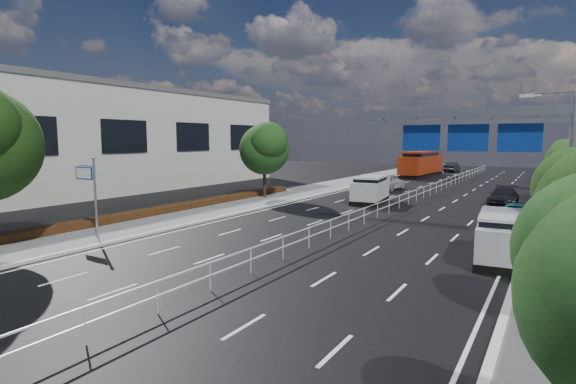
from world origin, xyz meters
The scene contains 22 objects.
ground centered at (0.00, 0.00, 0.00)m, with size 160.00×160.00×0.00m, color black.
sidewalk_near centered at (-11.50, 0.00, 0.07)m, with size 5.00×140.00×0.14m, color slate.
kerb_near centered at (-9.00, 0.00, 0.07)m, with size 0.25×140.00×0.15m, color silver.
kerb_far centered at (9.00, 0.00, 0.07)m, with size 0.25×140.00×0.15m, color silver.
median_fence centered at (0.00, 22.50, 0.53)m, with size 0.05×85.00×1.02m.
hedge_near centered at (-13.30, 5.00, 0.36)m, with size 1.00×36.00×0.44m, color black.
toilet_sign centered at (-10.95, 0.00, 2.94)m, with size 1.62×0.18×4.34m.
overhead_gantry centered at (6.74, 10.05, 5.61)m, with size 10.24×0.38×7.45m.
streetlight_far centered at (10.50, 26.00, 5.21)m, with size 2.78×2.40×9.00m.
near_building centered at (-30.00, 18.00, 5.00)m, with size 12.00×38.00×10.00m, color beige.
near_tree_back centered at (-11.94, 17.97, 4.61)m, with size 4.84×4.51×6.69m.
far_tree_f centered at (11.24, 29.48, 3.49)m, with size 3.52×3.28×5.02m.
far_tree_g centered at (11.25, 36.98, 3.75)m, with size 3.96×3.69×5.45m.
far_tree_h centered at (11.24, 44.48, 3.42)m, with size 3.41×3.18×4.91m.
white_minivan centered at (-3.08, 20.42, 1.08)m, with size 2.79×5.29×2.20m.
red_bus centered at (-6.45, 49.36, 1.84)m, with size 3.40×11.97×3.54m.
near_car_silver centered at (-4.80, 30.36, 0.85)m, with size 2.02×5.02×1.71m, color #A6A8AE.
near_car_dark centered at (-4.51, 61.07, 0.78)m, with size 1.66×4.75×1.56m, color black.
silver_minivan centered at (8.30, 6.30, 1.03)m, with size 2.54×5.18×2.09m.
parked_car_teal centered at (8.19, 14.80, 0.69)m, with size 2.29×4.96×1.38m, color #186C61.
parked_car_dark centered at (6.56, 24.43, 0.71)m, with size 1.98×4.88×1.42m, color black.
pedestrian_b centered at (9.61, 20.39, 1.02)m, with size 0.86×0.67×1.76m, color gray.
Camera 1 is at (10.05, -14.71, 5.23)m, focal length 28.00 mm.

